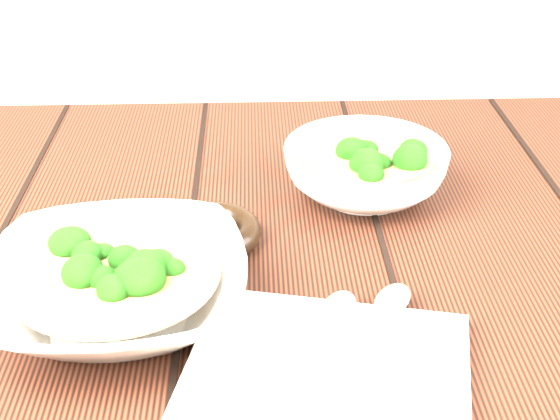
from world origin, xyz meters
name	(u,v)px	position (x,y,z in m)	size (l,w,h in m)	color
table	(213,343)	(0.00, 0.00, 0.63)	(1.20, 0.80, 0.75)	#381B10
soup_bowl_front	(117,286)	(-0.07, -0.10, 0.78)	(0.25, 0.25, 0.07)	silver
soup_bowl_back	(365,169)	(0.17, 0.12, 0.78)	(0.24, 0.24, 0.07)	silver
trivet	(213,232)	(0.01, 0.02, 0.76)	(0.10, 0.10, 0.02)	black
napkin	(327,375)	(0.10, -0.19, 0.76)	(0.22, 0.18, 0.01)	beige
spoon_left	(327,333)	(0.11, -0.15, 0.77)	(0.09, 0.18, 0.01)	#ACA498
spoon_right	(378,322)	(0.15, -0.14, 0.77)	(0.10, 0.17, 0.01)	#ACA498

